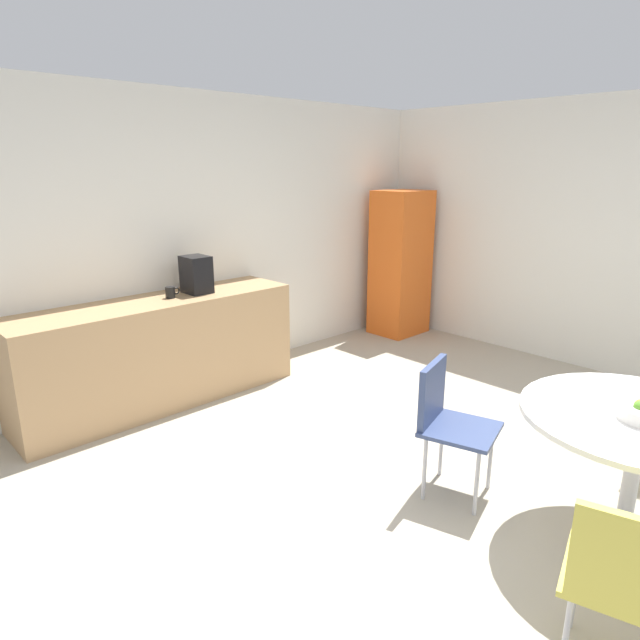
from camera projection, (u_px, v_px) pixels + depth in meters
ground_plane at (465, 510)px, 3.24m from camera, size 6.00×6.00×0.00m
wall_back at (188, 241)px, 4.98m from camera, size 6.00×0.10×2.60m
counter_block at (160, 352)px, 4.61m from camera, size 2.37×0.60×0.90m
locker_cabinet at (400, 263)px, 6.47m from camera, size 0.60×0.50×1.69m
round_table at (638, 438)px, 2.79m from camera, size 1.17×1.17×0.75m
chair_navy at (446, 413)px, 3.31m from camera, size 0.52×0.52×0.83m
chair_yellow at (625, 577)px, 1.99m from camera, size 0.52×0.52×0.83m
mug_white at (171, 292)px, 4.55m from camera, size 0.13×0.08×0.09m
coffee_maker at (196, 275)px, 4.70m from camera, size 0.20×0.24×0.32m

